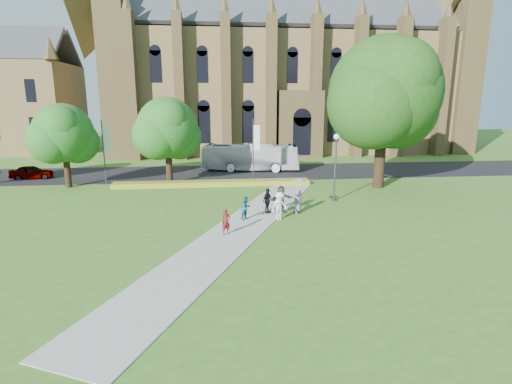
{
  "coord_description": "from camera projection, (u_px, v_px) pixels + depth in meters",
  "views": [
    {
      "loc": [
        -1.84,
        -23.12,
        7.71
      ],
      "look_at": [
        0.99,
        3.28,
        1.6
      ],
      "focal_mm": 28.0,
      "sensor_mm": 36.0,
      "label": 1
    }
  ],
  "objects": [
    {
      "name": "pedestrian_5",
      "position": [
        281.0,
        199.0,
        27.68
      ],
      "size": [
        1.87,
        1.15,
        1.92
      ],
      "primitive_type": "imported",
      "rotation": [
        0.0,
        0.0,
        0.36
      ],
      "color": "#2B2C33",
      "rests_on": "footpath"
    },
    {
      "name": "parasol",
      "position": [
        300.0,
        184.0,
        27.69
      ],
      "size": [
        0.81,
        0.81,
        0.69
      ],
      "primitive_type": "imported",
      "rotation": [
        0.0,
        0.0,
        0.04
      ],
      "color": "#D899B6",
      "rests_on": "pedestrian_4"
    },
    {
      "name": "street_tree_0",
      "position": [
        63.0,
        133.0,
        35.24
      ],
      "size": [
        5.2,
        5.2,
        7.5
      ],
      "color": "#332114",
      "rests_on": "ground"
    },
    {
      "name": "tour_coach",
      "position": [
        251.0,
        157.0,
        44.54
      ],
      "size": [
        11.12,
        4.45,
        3.02
      ],
      "primitive_type": "imported",
      "rotation": [
        0.0,
        0.0,
        1.39
      ],
      "color": "silver",
      "rests_on": "road"
    },
    {
      "name": "banner_pole_1",
      "position": [
        105.0,
        148.0,
        37.06
      ],
      "size": [
        0.7,
        0.1,
        6.0
      ],
      "color": "#38383D",
      "rests_on": "ground"
    },
    {
      "name": "street_tree_1",
      "position": [
        167.0,
        128.0,
        36.58
      ],
      "size": [
        5.6,
        5.6,
        8.05
      ],
      "color": "#332114",
      "rests_on": "ground"
    },
    {
      "name": "car_0",
      "position": [
        32.0,
        172.0,
        40.0
      ],
      "size": [
        4.17,
        2.27,
        1.34
      ],
      "primitive_type": "imported",
      "rotation": [
        0.0,
        0.0,
        1.75
      ],
      "color": "gray",
      "rests_on": "road"
    },
    {
      "name": "cathedral",
      "position": [
        289.0,
        65.0,
        60.95
      ],
      "size": [
        52.6,
        18.25,
        28.0
      ],
      "color": "brown",
      "rests_on": "ground"
    },
    {
      "name": "pedestrian_1",
      "position": [
        246.0,
        208.0,
        26.12
      ],
      "size": [
        0.97,
        0.96,
        1.57
      ],
      "primitive_type": "imported",
      "rotation": [
        0.0,
        0.0,
        0.75
      ],
      "color": "#16596F",
      "rests_on": "footpath"
    },
    {
      "name": "pedestrian_3",
      "position": [
        267.0,
        201.0,
        27.67
      ],
      "size": [
        0.99,
        1.05,
        1.75
      ],
      "primitive_type": "imported",
      "rotation": [
        0.0,
        0.0,
        0.85
      ],
      "color": "black",
      "rests_on": "footpath"
    },
    {
      "name": "pedestrian_0",
      "position": [
        226.0,
        222.0,
        23.22
      ],
      "size": [
        0.66,
        0.57,
        1.52
      ],
      "primitive_type": "imported",
      "rotation": [
        0.0,
        0.0,
        0.45
      ],
      "color": "maroon",
      "rests_on": "footpath"
    },
    {
      "name": "large_tree",
      "position": [
        384.0,
        93.0,
        34.46
      ],
      "size": [
        9.6,
        9.6,
        13.2
      ],
      "color": "#332114",
      "rests_on": "ground"
    },
    {
      "name": "pedestrian_4",
      "position": [
        298.0,
        201.0,
        27.84
      ],
      "size": [
        0.96,
        0.9,
        1.64
      ],
      "primitive_type": "imported",
      "rotation": [
        0.0,
        0.0,
        0.65
      ],
      "color": "slate",
      "rests_on": "footpath"
    },
    {
      "name": "flower_hedge",
      "position": [
        212.0,
        183.0,
        36.86
      ],
      "size": [
        18.0,
        1.4,
        0.45
      ],
      "primitive_type": "cube",
      "color": "gold",
      "rests_on": "ground"
    },
    {
      "name": "pedestrian_2",
      "position": [
        280.0,
        206.0,
        26.13
      ],
      "size": [
        1.37,
        1.11,
        1.85
      ],
      "primitive_type": "imported",
      "rotation": [
        0.0,
        0.0,
        0.42
      ],
      "color": "white",
      "rests_on": "footpath"
    },
    {
      "name": "ground",
      "position": [
        246.0,
        230.0,
        24.32
      ],
      "size": [
        160.0,
        160.0,
        0.0
      ],
      "primitive_type": "plane",
      "color": "#42691F",
      "rests_on": "ground"
    },
    {
      "name": "banner_pole_0",
      "position": [
        254.0,
        146.0,
        38.51
      ],
      "size": [
        0.7,
        0.1,
        6.0
      ],
      "color": "#38383D",
      "rests_on": "ground"
    },
    {
      "name": "road",
      "position": [
        231.0,
        172.0,
        43.7
      ],
      "size": [
        160.0,
        10.0,
        0.02
      ],
      "primitive_type": "cube",
      "color": "black",
      "rests_on": "ground"
    },
    {
      "name": "streetlamp",
      "position": [
        336.0,
        159.0,
        30.66
      ],
      "size": [
        0.44,
        0.44,
        5.24
      ],
      "color": "#38383D",
      "rests_on": "ground"
    },
    {
      "name": "footpath",
      "position": [
        244.0,
        225.0,
        25.29
      ],
      "size": [
        15.58,
        28.54,
        0.04
      ],
      "primitive_type": "cube",
      "rotation": [
        0.0,
        0.0,
        -0.44
      ],
      "color": "#B2B2A8",
      "rests_on": "ground"
    }
  ]
}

